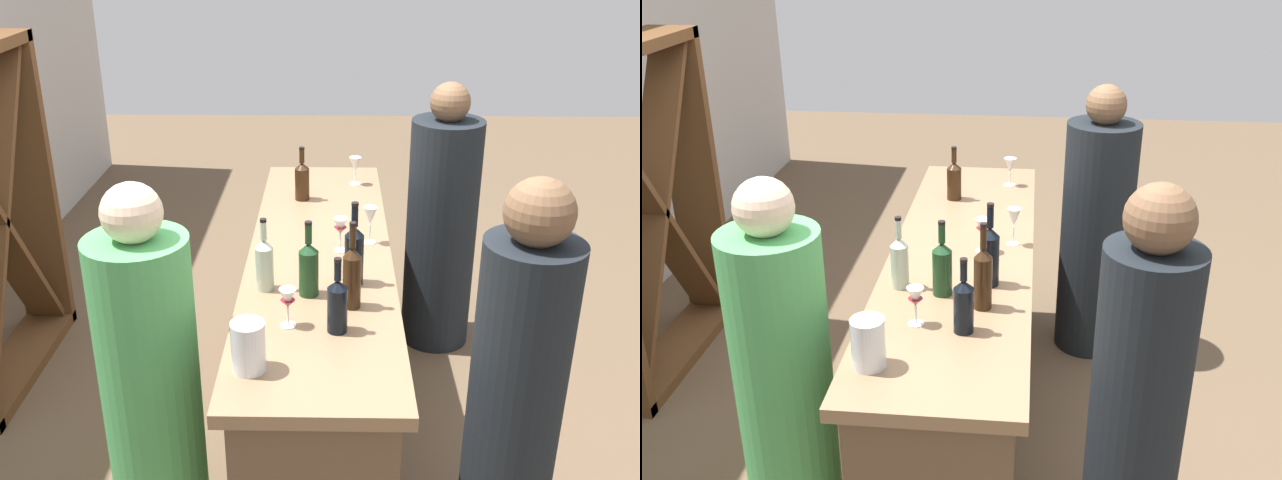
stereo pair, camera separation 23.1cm
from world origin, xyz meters
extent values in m
plane|color=brown|center=(0.00, 0.00, 0.00)|extent=(12.00, 12.00, 0.00)
cube|color=brown|center=(0.00, 0.00, 0.43)|extent=(2.23, 0.54, 0.87)
cube|color=#8C6B4C|center=(0.00, 0.00, 0.89)|extent=(2.31, 0.62, 0.05)
cube|color=brown|center=(0.94, 1.65, 0.86)|extent=(0.06, 0.28, 1.72)
cube|color=brown|center=(0.42, 1.65, 0.03)|extent=(1.10, 0.28, 0.06)
cube|color=brown|center=(0.42, 1.65, 0.86)|extent=(1.01, 0.20, 1.62)
cube|color=brown|center=(0.42, 1.65, 0.86)|extent=(1.01, 0.20, 1.62)
cylinder|color=black|center=(-0.67, -0.07, 1.00)|extent=(0.07, 0.07, 0.17)
cone|color=black|center=(-0.67, -0.07, 1.10)|extent=(0.07, 0.07, 0.03)
cylinder|color=black|center=(-0.67, -0.07, 1.15)|extent=(0.03, 0.03, 0.07)
cylinder|color=black|center=(-0.67, -0.07, 1.19)|extent=(0.03, 0.03, 0.01)
cylinder|color=#331E0F|center=(-0.49, -0.13, 1.02)|extent=(0.07, 0.07, 0.20)
cone|color=#331E0F|center=(-0.49, -0.13, 1.14)|extent=(0.07, 0.07, 0.04)
cylinder|color=#331E0F|center=(-0.49, -0.13, 1.20)|extent=(0.02, 0.02, 0.08)
cylinder|color=black|center=(-0.49, -0.13, 1.25)|extent=(0.03, 0.03, 0.01)
cylinder|color=#193D1E|center=(-0.40, 0.04, 1.01)|extent=(0.08, 0.08, 0.18)
cone|color=#193D1E|center=(-0.40, 0.04, 1.12)|extent=(0.08, 0.08, 0.03)
cylinder|color=#193D1E|center=(-0.40, 0.04, 1.17)|extent=(0.03, 0.03, 0.08)
cylinder|color=black|center=(-0.40, 0.04, 1.21)|extent=(0.03, 0.03, 0.01)
cylinder|color=#B7C6B2|center=(-0.36, 0.21, 1.01)|extent=(0.07, 0.07, 0.18)
cone|color=#B7C6B2|center=(-0.36, 0.21, 1.11)|extent=(0.07, 0.07, 0.03)
cylinder|color=#B7C6B2|center=(-0.36, 0.21, 1.16)|extent=(0.02, 0.02, 0.07)
cylinder|color=black|center=(-0.36, 0.21, 1.21)|extent=(0.03, 0.03, 0.01)
cylinder|color=black|center=(-0.30, -0.14, 1.02)|extent=(0.08, 0.08, 0.20)
cone|color=black|center=(-0.30, -0.14, 1.14)|extent=(0.08, 0.08, 0.04)
cylinder|color=black|center=(-0.30, -0.14, 1.20)|extent=(0.03, 0.03, 0.09)
cylinder|color=black|center=(-0.30, -0.14, 1.25)|extent=(0.03, 0.03, 0.01)
cylinder|color=#331E0F|center=(0.63, 0.10, 1.00)|extent=(0.07, 0.07, 0.16)
cone|color=#331E0F|center=(0.63, 0.10, 1.10)|extent=(0.07, 0.07, 0.03)
cylinder|color=#331E0F|center=(0.63, 0.10, 1.15)|extent=(0.03, 0.03, 0.07)
cylinder|color=black|center=(0.63, 0.10, 1.19)|extent=(0.03, 0.03, 0.01)
cylinder|color=white|center=(0.09, -0.22, 0.92)|extent=(0.06, 0.06, 0.00)
cylinder|color=white|center=(0.09, -0.22, 0.96)|extent=(0.01, 0.01, 0.08)
cone|color=white|center=(0.09, -0.22, 1.05)|extent=(0.06, 0.06, 0.08)
cylinder|color=white|center=(0.87, -0.17, 0.92)|extent=(0.06, 0.06, 0.00)
cylinder|color=white|center=(0.87, -0.17, 0.96)|extent=(0.01, 0.01, 0.07)
cone|color=white|center=(0.87, -0.17, 1.03)|extent=(0.07, 0.07, 0.08)
cylinder|color=white|center=(0.00, -0.09, 0.92)|extent=(0.06, 0.06, 0.00)
cylinder|color=white|center=(0.00, -0.09, 0.96)|extent=(0.01, 0.01, 0.08)
cone|color=white|center=(0.00, -0.09, 1.04)|extent=(0.06, 0.06, 0.07)
cone|color=maroon|center=(0.00, -0.09, 1.02)|extent=(0.05, 0.05, 0.03)
cylinder|color=white|center=(-0.64, 0.10, 0.92)|extent=(0.06, 0.06, 0.00)
cylinder|color=white|center=(-0.64, 0.10, 0.96)|extent=(0.01, 0.01, 0.07)
cone|color=white|center=(-0.64, 0.10, 1.03)|extent=(0.06, 0.06, 0.07)
cone|color=maroon|center=(-0.64, 0.10, 1.01)|extent=(0.05, 0.05, 0.03)
cylinder|color=silver|center=(-0.91, 0.21, 1.00)|extent=(0.11, 0.11, 0.17)
cylinder|color=black|center=(-0.89, -0.66, 0.68)|extent=(0.39, 0.39, 1.36)
sphere|color=brown|center=(-0.89, -0.66, 1.46)|extent=(0.21, 0.21, 0.21)
cylinder|color=black|center=(0.80, -0.65, 0.65)|extent=(0.40, 0.40, 1.29)
sphere|color=brown|center=(0.80, -0.65, 1.38)|extent=(0.21, 0.21, 0.21)
cylinder|color=#4CA559|center=(-0.62, 0.62, 0.62)|extent=(0.39, 0.39, 1.24)
sphere|color=beige|center=(-0.62, 0.62, 1.34)|extent=(0.21, 0.21, 0.21)
camera|label=1|loc=(-2.86, -0.05, 2.24)|focal=40.64mm
camera|label=2|loc=(-2.85, -0.28, 2.24)|focal=40.64mm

